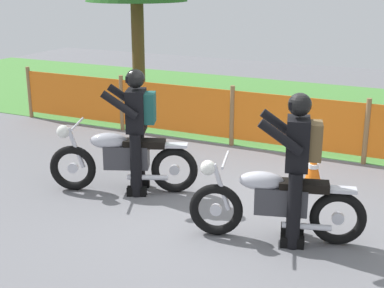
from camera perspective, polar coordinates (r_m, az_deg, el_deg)
The scene contains 8 objects.
ground at distance 7.02m, azimuth 4.26°, elevation -7.26°, with size 24.00×24.00×0.02m, color slate.
grass_verge at distance 12.32m, azimuth 14.39°, elevation 3.10°, with size 24.00×6.22×0.01m, color #4C8C3D.
barrier_fence at distance 9.25m, azimuth 10.56°, elevation 2.19°, with size 11.28×0.08×1.05m.
motorcycle_lead at distance 6.27m, azimuth 8.51°, elevation -5.90°, with size 1.92×0.76×0.93m.
motorcycle_trailing at distance 7.61m, azimuth -7.17°, elevation -1.50°, with size 1.92×0.96×0.96m.
rider_lead at distance 6.09m, azimuth 10.72°, elevation -1.65°, with size 0.76×0.65×1.69m.
rider_trailing at distance 7.44m, azimuth -5.62°, elevation 2.01°, with size 0.78×0.69×1.69m.
traffic_cone at distance 7.96m, azimuth 12.29°, elevation -2.51°, with size 0.32×0.32×0.53m.
Camera 1 is at (2.33, -5.95, 2.89)m, focal length 52.16 mm.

